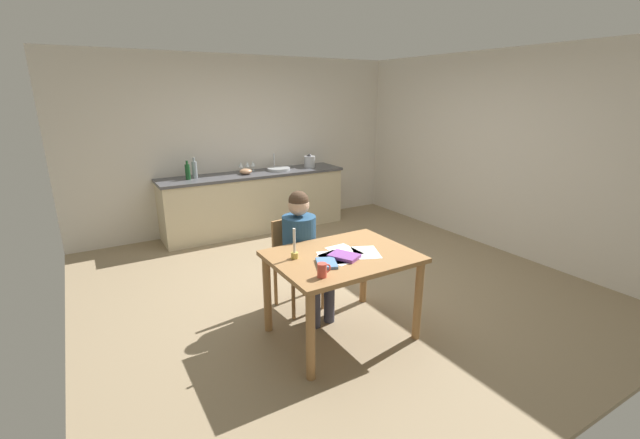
# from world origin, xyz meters

# --- Properties ---
(ground_plane) EXTENTS (5.20, 5.20, 0.04)m
(ground_plane) POSITION_xyz_m (0.00, 0.00, -0.02)
(ground_plane) COLOR #937F60
(wall_back) EXTENTS (5.20, 0.12, 2.60)m
(wall_back) POSITION_xyz_m (0.00, 2.60, 1.30)
(wall_back) COLOR silver
(wall_back) RESTS_ON ground
(wall_right) EXTENTS (0.12, 5.20, 2.60)m
(wall_right) POSITION_xyz_m (2.60, 0.00, 1.30)
(wall_right) COLOR silver
(wall_right) RESTS_ON ground
(kitchen_counter) EXTENTS (2.82, 0.64, 0.90)m
(kitchen_counter) POSITION_xyz_m (0.00, 2.24, 0.45)
(kitchen_counter) COLOR beige
(kitchen_counter) RESTS_ON ground
(dining_table) EXTENTS (1.18, 0.90, 0.76)m
(dining_table) POSITION_xyz_m (-0.48, -0.90, 0.64)
(dining_table) COLOR #9E7042
(dining_table) RESTS_ON ground
(chair_at_table) EXTENTS (0.43, 0.43, 0.88)m
(chair_at_table) POSITION_xyz_m (-0.57, -0.21, 0.49)
(chair_at_table) COLOR #9E7042
(chair_at_table) RESTS_ON ground
(person_seated) EXTENTS (0.35, 0.61, 1.19)m
(person_seated) POSITION_xyz_m (-0.56, -0.35, 0.68)
(person_seated) COLOR navy
(person_seated) RESTS_ON ground
(coffee_mug) EXTENTS (0.11, 0.07, 0.11)m
(coffee_mug) POSITION_xyz_m (-0.85, -1.19, 0.81)
(coffee_mug) COLOR #D84C3F
(coffee_mug) RESTS_ON dining_table
(candlestick) EXTENTS (0.06, 0.06, 0.26)m
(candlestick) POSITION_xyz_m (-0.86, -0.77, 0.83)
(candlestick) COLOR gold
(candlestick) RESTS_ON dining_table
(book_magazine) EXTENTS (0.26, 0.29, 0.03)m
(book_magazine) POSITION_xyz_m (-0.51, -0.97, 0.77)
(book_magazine) COLOR #88469B
(book_magazine) RESTS_ON dining_table
(book_cookery) EXTENTS (0.22, 0.25, 0.02)m
(book_cookery) POSITION_xyz_m (-0.71, -1.01, 0.77)
(book_cookery) COLOR #527EB7
(book_cookery) RESTS_ON dining_table
(paper_letter) EXTENTS (0.30, 0.35, 0.00)m
(paper_letter) POSITION_xyz_m (-0.59, -0.91, 0.76)
(paper_letter) COLOR white
(paper_letter) RESTS_ON dining_table
(paper_bill) EXTENTS (0.31, 0.35, 0.00)m
(paper_bill) POSITION_xyz_m (-0.28, -0.96, 0.76)
(paper_bill) COLOR white
(paper_bill) RESTS_ON dining_table
(paper_envelope) EXTENTS (0.22, 0.30, 0.00)m
(paper_envelope) POSITION_xyz_m (-0.42, -0.84, 0.76)
(paper_envelope) COLOR white
(paper_envelope) RESTS_ON dining_table
(paper_receipt) EXTENTS (0.27, 0.33, 0.00)m
(paper_receipt) POSITION_xyz_m (-0.55, -0.94, 0.76)
(paper_receipt) COLOR white
(paper_receipt) RESTS_ON dining_table
(sink_unit) EXTENTS (0.36, 0.36, 0.24)m
(sink_unit) POSITION_xyz_m (0.42, 2.24, 0.92)
(sink_unit) COLOR #B2B7BC
(sink_unit) RESTS_ON kitchen_counter
(bottle_oil) EXTENTS (0.07, 0.07, 0.26)m
(bottle_oil) POSITION_xyz_m (-0.97, 2.24, 1.01)
(bottle_oil) COLOR #194C23
(bottle_oil) RESTS_ON kitchen_counter
(bottle_vinegar) EXTENTS (0.07, 0.07, 0.29)m
(bottle_vinegar) POSITION_xyz_m (-0.86, 2.30, 1.02)
(bottle_vinegar) COLOR #8C999E
(bottle_vinegar) RESTS_ON kitchen_counter
(mixing_bowl) EXTENTS (0.18, 0.18, 0.08)m
(mixing_bowl) POSITION_xyz_m (-0.14, 2.20, 0.94)
(mixing_bowl) COLOR tan
(mixing_bowl) RESTS_ON kitchen_counter
(stovetop_kettle) EXTENTS (0.18, 0.18, 0.22)m
(stovetop_kettle) POSITION_xyz_m (0.97, 2.24, 1.00)
(stovetop_kettle) COLOR #B7BABF
(stovetop_kettle) RESTS_ON kitchen_counter
(wine_glass_near_sink) EXTENTS (0.07, 0.07, 0.15)m
(wine_glass_near_sink) POSITION_xyz_m (0.06, 2.39, 1.01)
(wine_glass_near_sink) COLOR silver
(wine_glass_near_sink) RESTS_ON kitchen_counter
(wine_glass_by_kettle) EXTENTS (0.07, 0.07, 0.15)m
(wine_glass_by_kettle) POSITION_xyz_m (-0.04, 2.39, 1.01)
(wine_glass_by_kettle) COLOR silver
(wine_glass_by_kettle) RESTS_ON kitchen_counter
(wine_glass_back_left) EXTENTS (0.07, 0.07, 0.15)m
(wine_glass_back_left) POSITION_xyz_m (-0.14, 2.39, 1.01)
(wine_glass_back_left) COLOR silver
(wine_glass_back_left) RESTS_ON kitchen_counter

